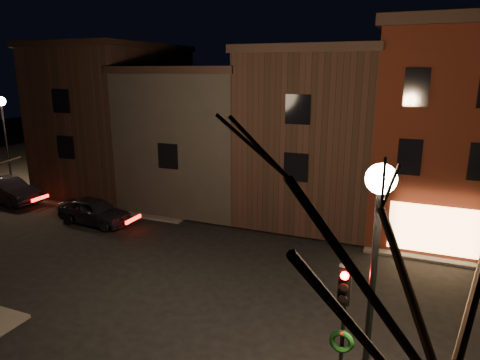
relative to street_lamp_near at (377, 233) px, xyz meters
name	(u,v)px	position (x,y,z in m)	size (l,w,h in m)	color
ground	(222,280)	(-6.20, 6.00, -5.18)	(120.00, 120.00, 0.00)	black
sidewalk_far_left	(124,155)	(-26.20, 26.00, -5.12)	(30.00, 30.00, 0.12)	#2D2B28
corner_building	(443,129)	(1.80, 15.47, 0.22)	(6.50, 8.50, 10.50)	#43160C
row_building_a	(319,131)	(-4.70, 16.50, -0.34)	(7.30, 10.30, 9.40)	black
row_building_b	(209,133)	(-11.95, 16.50, -0.85)	(7.80, 10.30, 8.40)	black
row_building_c	(117,117)	(-19.20, 16.50, -0.09)	(7.30, 10.30, 9.90)	black
street_lamp_near	(377,233)	(0.00, 0.00, 0.00)	(0.60, 0.60, 6.48)	black
street_lamp_far	(3,118)	(-25.20, 12.20, 0.00)	(0.60, 0.60, 6.48)	black
traffic_signal	(343,319)	(-0.60, 0.49, -2.37)	(0.58, 0.38, 4.05)	black
bare_tree_right	(469,244)	(1.30, -2.50, 0.97)	(6.40, 6.40, 8.50)	black
parked_car_a	(94,211)	(-15.52, 9.34, -4.44)	(1.74, 4.32, 1.47)	black
parked_car_b	(7,190)	(-23.45, 10.36, -4.38)	(1.70, 4.87, 1.61)	black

